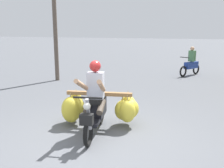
{
  "coord_description": "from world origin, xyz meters",
  "views": [
    {
      "loc": [
        1.96,
        -4.28,
        2.2
      ],
      "look_at": [
        -0.24,
        1.4,
        0.9
      ],
      "focal_mm": 40.98,
      "sensor_mm": 36.0,
      "label": 1
    }
  ],
  "objects": [
    {
      "name": "utility_pole",
      "position": [
        -4.32,
        5.22,
        2.95
      ],
      "size": [
        0.18,
        0.18,
        5.91
      ],
      "primitive_type": "cylinder",
      "color": "brown",
      "rests_on": "ground"
    },
    {
      "name": "ground_plane",
      "position": [
        0.0,
        0.0,
        0.0
      ],
      "size": [
        120.0,
        120.0,
        0.0
      ],
      "primitive_type": "plane",
      "color": "#56595E"
    },
    {
      "name": "motorbike_distant_ahead_left",
      "position": [
        1.09,
        8.63,
        0.57
      ],
      "size": [
        0.89,
        1.46,
        1.4
      ],
      "color": "black",
      "rests_on": "ground"
    },
    {
      "name": "motorbike_main_loaded",
      "position": [
        -0.37,
        0.76,
        0.49
      ],
      "size": [
        1.87,
        1.96,
        1.58
      ],
      "color": "black",
      "rests_on": "ground"
    }
  ]
}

